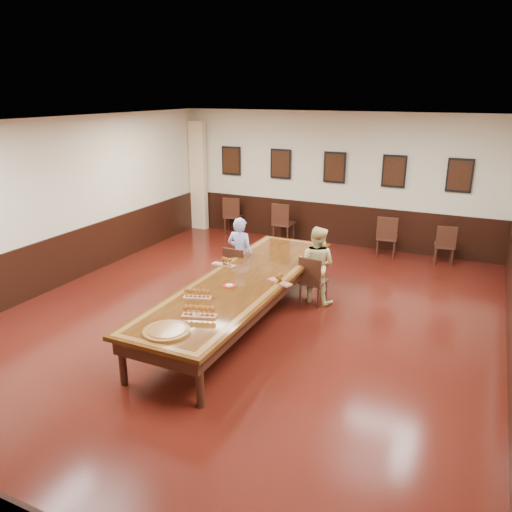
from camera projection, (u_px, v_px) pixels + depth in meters
The scene contains 23 objects.
floor at pixel (243, 322), 8.29m from camera, with size 8.00×10.00×0.02m, color black.
ceiling at pixel (241, 122), 7.27m from camera, with size 8.00×10.00×0.02m, color white.
wall_back at pixel (335, 179), 12.08m from camera, with size 8.00×0.02×3.20m, color beige.
wall_left at pixel (52, 205), 9.40m from camera, with size 0.02×10.00×3.20m, color beige.
chair_man at pixel (238, 269), 9.43m from camera, with size 0.42×0.45×0.89m, color #321E16, non-canonical shape.
chair_woman at pixel (314, 280), 8.87m from camera, with size 0.42×0.46×0.90m, color #321E16, non-canonical shape.
spare_chair_a at pixel (233, 215), 13.35m from camera, with size 0.46×0.50×0.98m, color #321E16, non-canonical shape.
spare_chair_b at pixel (284, 222), 12.56m from camera, with size 0.47×0.51×1.00m, color #321E16, non-canonical shape.
spare_chair_c at pixel (387, 236), 11.42m from camera, with size 0.45×0.49×0.97m, color #321E16, non-canonical shape.
spare_chair_d at pixel (445, 244), 10.95m from camera, with size 0.42×0.45×0.89m, color #321E16, non-canonical shape.
person_man at pixel (240, 254), 9.43m from camera, with size 0.52×0.34×1.42m, color #5167CB.
person_woman at pixel (316, 265), 8.87m from camera, with size 0.70×0.54×1.40m, color #DACD88.
pink_phone at pixel (280, 282), 7.92m from camera, with size 0.07×0.15×0.01m, color #D3468D.
curtain at pixel (198, 176), 13.48m from camera, with size 0.45×0.18×2.90m, color beige.
wainscoting at pixel (243, 294), 8.13m from camera, with size 8.00×10.00×1.00m.
conference_table at pixel (243, 287), 8.09m from camera, with size 1.40×5.00×0.76m.
posters at pixel (335, 167), 11.93m from camera, with size 6.14×0.04×0.74m.
flight_a at pixel (225, 262), 8.65m from camera, with size 0.44×0.16×0.16m.
flight_b at pixel (280, 279), 7.88m from camera, with size 0.45×0.29×0.16m.
flight_c at pixel (197, 294), 7.29m from camera, with size 0.43×0.25×0.15m.
flight_d at pixel (199, 312), 6.69m from camera, with size 0.49×0.28×0.18m.
red_plate_grp at pixel (229, 286), 7.76m from camera, with size 0.20×0.20×0.03m.
carved_platter at pixel (167, 331), 6.27m from camera, with size 0.65×0.65×0.05m.
Camera 1 is at (3.38, -6.72, 3.65)m, focal length 35.00 mm.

